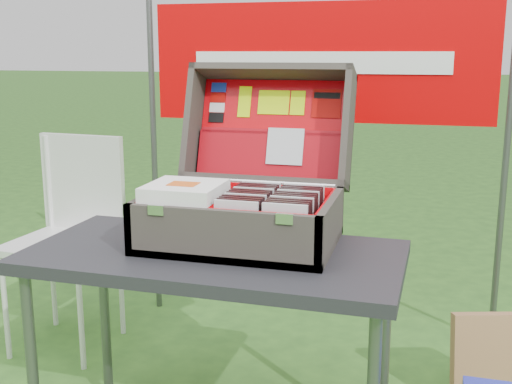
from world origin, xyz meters
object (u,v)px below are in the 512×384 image
(table, at_px, (216,358))
(suitcase, at_px, (245,158))
(chair, at_px, (62,246))
(cardboard_box, at_px, (498,361))

(table, bearing_deg, suitcase, 69.84)
(chair, bearing_deg, table, -28.78)
(chair, relative_size, cardboard_box, 2.60)
(cardboard_box, bearing_deg, chair, 162.77)
(suitcase, relative_size, chair, 0.63)
(table, relative_size, chair, 1.22)
(chair, bearing_deg, cardboard_box, 3.88)
(table, height_order, suitcase, suitcase)
(table, bearing_deg, chair, 147.62)
(table, relative_size, cardboard_box, 3.16)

